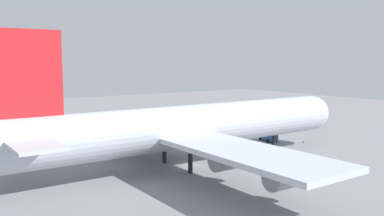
% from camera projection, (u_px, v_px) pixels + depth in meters
% --- Properties ---
extents(ground_plane, '(258.14, 258.14, 0.00)m').
position_uv_depth(ground_plane, '(192.00, 165.00, 66.06)').
color(ground_plane, gray).
extents(cargo_airplane, '(64.53, 58.60, 20.59)m').
position_uv_depth(cargo_airplane, '(191.00, 127.00, 65.26)').
color(cargo_airplane, silver).
rests_on(cargo_airplane, ground_plane).
extents(pushback_tractor, '(4.69, 3.98, 2.53)m').
position_uv_depth(pushback_tractor, '(233.00, 118.00, 111.94)').
color(pushback_tractor, '#333338').
rests_on(pushback_tractor, ground_plane).
extents(catering_truck, '(2.98, 4.32, 2.40)m').
position_uv_depth(catering_truck, '(190.00, 133.00, 88.76)').
color(catering_truck, silver).
rests_on(catering_truck, ground_plane).
extents(fuel_truck, '(3.27, 5.38, 2.26)m').
position_uv_depth(fuel_truck, '(269.00, 136.00, 85.44)').
color(fuel_truck, '#2D5193').
rests_on(fuel_truck, ground_plane).
extents(safety_cone_nose, '(0.43, 0.43, 0.61)m').
position_uv_depth(safety_cone_nose, '(304.00, 141.00, 83.85)').
color(safety_cone_nose, orange).
rests_on(safety_cone_nose, ground_plane).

